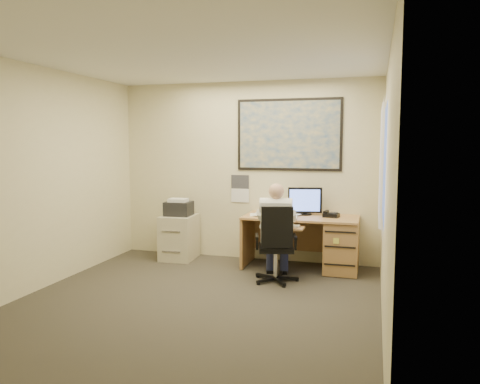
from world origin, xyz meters
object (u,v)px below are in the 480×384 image
(desk, at_px, (324,238))
(filing_cabinet, at_px, (179,233))
(person, at_px, (276,232))
(office_chair, at_px, (274,260))

(desk, relative_size, filing_cabinet, 1.71)
(filing_cabinet, relative_size, person, 0.74)
(office_chair, distance_m, person, 0.35)
(desk, bearing_deg, filing_cabinet, 179.72)
(filing_cabinet, bearing_deg, office_chair, -28.36)
(filing_cabinet, bearing_deg, person, -26.04)
(office_chair, relative_size, person, 0.79)
(filing_cabinet, xyz_separation_m, person, (1.67, -0.72, 0.23))
(filing_cabinet, height_order, person, person)
(office_chair, bearing_deg, desk, 39.52)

